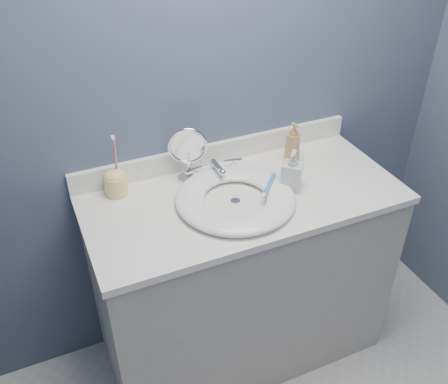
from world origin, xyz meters
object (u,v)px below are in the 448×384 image
makeup_mirror (188,152)px  soap_bottle_clear (292,170)px  toothbrush_holder (116,181)px  soap_bottle_amber (293,142)px

makeup_mirror → soap_bottle_clear: size_ratio=1.39×
soap_bottle_clear → toothbrush_holder: 0.67m
soap_bottle_clear → soap_bottle_amber: bearing=99.8°
soap_bottle_amber → makeup_mirror: bearing=168.0°
makeup_mirror → toothbrush_holder: 0.30m
makeup_mirror → toothbrush_holder: size_ratio=0.92×
soap_bottle_amber → soap_bottle_clear: 0.21m
soap_bottle_amber → soap_bottle_clear: (-0.11, -0.18, -0.00)m
makeup_mirror → soap_bottle_amber: makeup_mirror is taller
soap_bottle_clear → toothbrush_holder: size_ratio=0.66×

